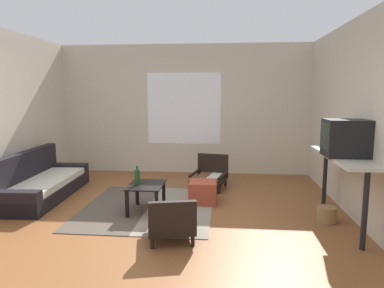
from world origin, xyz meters
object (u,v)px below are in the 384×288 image
object	(u,v)px
clay_vase	(334,141)
console_shelf	(343,163)
glass_bottle	(137,177)
coffee_table	(146,190)
crt_television	(348,138)
couch	(40,184)
armchair_striped_foreground	(171,222)
ottoman_orange	(203,192)
armchair_by_window	(210,174)
wicker_basket	(326,215)

from	to	relation	value
clay_vase	console_shelf	bearing A→B (deg)	-90.00
clay_vase	glass_bottle	world-z (taller)	clay_vase
coffee_table	crt_television	xyz separation A→B (m)	(2.61, -0.32, 0.82)
coffee_table	glass_bottle	bearing A→B (deg)	-172.88
couch	armchair_striped_foreground	world-z (taller)	couch
coffee_table	console_shelf	distance (m)	2.67
clay_vase	coffee_table	bearing A→B (deg)	-175.64
console_shelf	ottoman_orange	bearing A→B (deg)	159.13
ottoman_orange	crt_television	world-z (taller)	crt_television
armchair_by_window	glass_bottle	world-z (taller)	glass_bottle
glass_bottle	armchair_striped_foreground	bearing A→B (deg)	-55.88
armchair_by_window	clay_vase	distance (m)	2.27
clay_vase	wicker_basket	size ratio (longest dim) A/B	1.27
armchair_by_window	crt_television	size ratio (longest dim) A/B	1.33
console_shelf	glass_bottle	bearing A→B (deg)	175.77
couch	glass_bottle	size ratio (longest dim) A/B	7.63
couch	coffee_table	xyz separation A→B (m)	(1.88, -0.52, 0.10)
couch	wicker_basket	bearing A→B (deg)	-9.01
coffee_table	glass_bottle	xyz separation A→B (m)	(-0.12, -0.02, 0.19)
couch	glass_bottle	xyz separation A→B (m)	(1.76, -0.53, 0.29)
armchair_by_window	wicker_basket	size ratio (longest dim) A/B	2.89
coffee_table	ottoman_orange	bearing A→B (deg)	31.63
coffee_table	armchair_by_window	size ratio (longest dim) A/B	0.86
console_shelf	wicker_basket	bearing A→B (deg)	163.92
armchair_by_window	coffee_table	bearing A→B (deg)	-121.61
console_shelf	crt_television	world-z (taller)	crt_television
ottoman_orange	wicker_basket	world-z (taller)	ottoman_orange
couch	coffee_table	distance (m)	1.95
wicker_basket	armchair_by_window	bearing A→B (deg)	135.81
coffee_table	glass_bottle	world-z (taller)	glass_bottle
couch	armchair_striped_foreground	bearing A→B (deg)	-31.51
armchair_striped_foreground	wicker_basket	size ratio (longest dim) A/B	2.70
coffee_table	ottoman_orange	xyz separation A→B (m)	(0.78, 0.48, -0.15)
crt_television	clay_vase	bearing A→B (deg)	89.65
couch	crt_television	size ratio (longest dim) A/B	3.75
couch	console_shelf	xyz separation A→B (m)	(4.49, -0.73, 0.59)
armchair_by_window	armchair_striped_foreground	world-z (taller)	armchair_by_window
armchair_by_window	console_shelf	bearing A→B (deg)	-42.30
crt_television	coffee_table	bearing A→B (deg)	172.93
couch	crt_television	world-z (taller)	crt_television
armchair_by_window	console_shelf	size ratio (longest dim) A/B	0.45
crt_television	wicker_basket	distance (m)	1.06
armchair_striped_foreground	clay_vase	world-z (taller)	clay_vase
armchair_by_window	armchair_striped_foreground	xyz separation A→B (m)	(-0.34, -2.33, -0.02)
couch	armchair_striped_foreground	distance (m)	2.80
armchair_striped_foreground	ottoman_orange	world-z (taller)	armchair_striped_foreground
armchair_by_window	console_shelf	distance (m)	2.45
wicker_basket	glass_bottle	bearing A→B (deg)	176.53
armchair_striped_foreground	wicker_basket	world-z (taller)	armchair_striped_foreground
crt_television	wicker_basket	size ratio (longest dim) A/B	2.17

